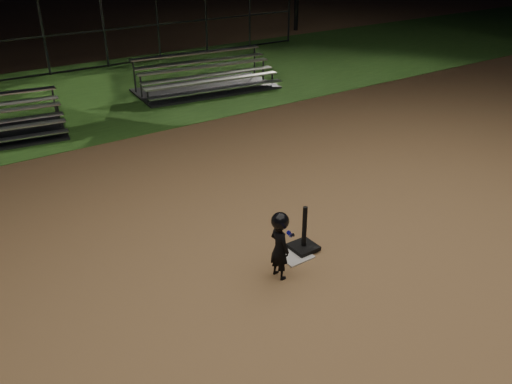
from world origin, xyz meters
name	(u,v)px	position (x,y,z in m)	size (l,w,h in m)	color
ground	(294,256)	(0.00, 0.00, 0.00)	(80.00, 80.00, 0.00)	#966E44
grass_strip	(80,96)	(0.00, 10.00, 0.01)	(60.00, 8.00, 0.01)	#2B561C
home_plate	(294,255)	(0.00, 0.00, 0.01)	(0.45, 0.45, 0.02)	beige
batting_tee	(304,241)	(0.21, 0.04, 0.15)	(0.38, 0.38, 0.72)	black
child_batter	(280,243)	(-0.49, -0.28, 0.54)	(0.44, 0.54, 1.02)	black
bleacher_right	(206,83)	(3.36, 8.47, 0.21)	(4.32, 2.43, 1.01)	#B7B7BC
backstop_fence	(44,36)	(0.00, 13.00, 1.25)	(20.08, 0.08, 2.50)	#38383D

